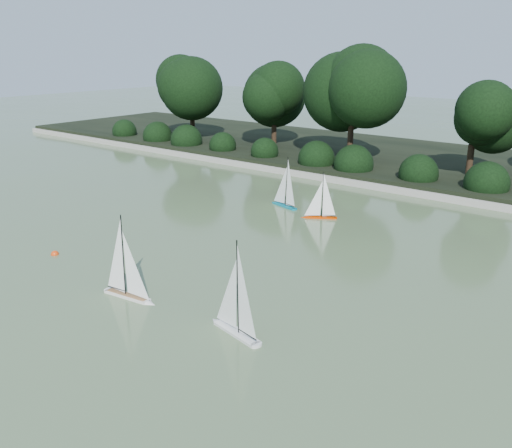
% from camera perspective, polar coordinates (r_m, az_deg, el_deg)
% --- Properties ---
extents(ground, '(80.00, 80.00, 0.00)m').
position_cam_1_polar(ground, '(10.34, -6.84, -6.77)').
color(ground, '#415332').
rests_on(ground, ground).
extents(pond_coping, '(40.00, 0.35, 0.18)m').
position_cam_1_polar(pond_coping, '(17.45, 14.70, 3.22)').
color(pond_coping, gray).
rests_on(pond_coping, ground).
extents(far_bank, '(40.00, 8.00, 0.30)m').
position_cam_1_polar(far_bank, '(21.07, 19.28, 5.39)').
color(far_bank, black).
rests_on(far_bank, ground).
extents(tree_line, '(26.31, 3.93, 4.39)m').
position_cam_1_polar(tree_line, '(18.87, 21.93, 11.47)').
color(tree_line, black).
rests_on(tree_line, ground).
extents(shrub_hedge, '(29.10, 1.10, 1.10)m').
position_cam_1_polar(shrub_hedge, '(18.17, 15.98, 4.85)').
color(shrub_hedge, black).
rests_on(shrub_hedge, ground).
extents(sailboat_white_a, '(1.20, 0.43, 1.64)m').
position_cam_1_polar(sailboat_white_a, '(8.83, -2.30, -9.26)').
color(sailboat_white_a, silver).
rests_on(sailboat_white_a, ground).
extents(sailboat_white_b, '(1.17, 0.32, 1.59)m').
position_cam_1_polar(sailboat_white_b, '(10.17, -12.46, -6.00)').
color(sailboat_white_b, silver).
rests_on(sailboat_white_b, ground).
extents(sailboat_orange, '(0.86, 0.60, 1.28)m').
position_cam_1_polar(sailboat_orange, '(14.56, 6.21, 1.35)').
color(sailboat_orange, '#CA3100').
rests_on(sailboat_orange, ground).
extents(sailboat_teal, '(1.06, 0.43, 1.46)m').
position_cam_1_polar(sailboat_teal, '(15.59, 2.69, 2.64)').
color(sailboat_teal, '#07697E').
rests_on(sailboat_teal, ground).
extents(race_buoy, '(0.17, 0.17, 0.17)m').
position_cam_1_polar(race_buoy, '(12.76, -19.46, -2.89)').
color(race_buoy, red).
rests_on(race_buoy, ground).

